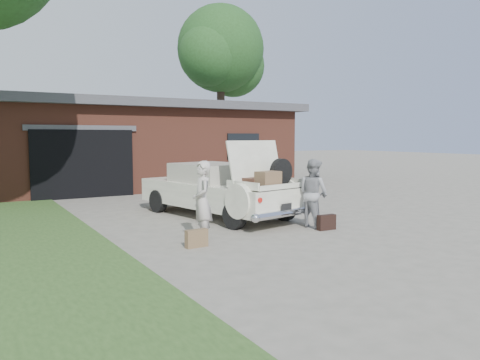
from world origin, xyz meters
TOP-DOWN VIEW (x-y plane):
  - ground at (0.00, 0.00)m, footprint 90.00×90.00m
  - house at (0.98, 11.47)m, footprint 12.80×7.80m
  - tree_right at (7.90, 16.00)m, footprint 5.56×4.84m
  - sedan at (0.60, 2.63)m, footprint 2.62×4.85m
  - woman_left at (-1.00, 0.31)m, footprint 0.48×0.63m
  - woman_right at (1.72, 0.38)m, footprint 0.65×0.79m
  - suitcase_left at (-1.28, -0.03)m, footprint 0.43×0.17m
  - suitcase_right at (1.77, -0.02)m, footprint 0.43×0.15m

SIDE VIEW (x-z plane):
  - ground at x=0.00m, z-range 0.00..0.00m
  - suitcase_left at x=-1.28m, z-range 0.00..0.32m
  - suitcase_right at x=1.77m, z-range 0.00..0.33m
  - sedan at x=0.60m, z-range -0.27..1.62m
  - woman_right at x=1.72m, z-range 0.00..1.49m
  - woman_left at x=-1.00m, z-range 0.00..1.53m
  - house at x=0.98m, z-range 0.02..3.32m
  - tree_right at x=7.90m, z-range 1.92..11.22m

